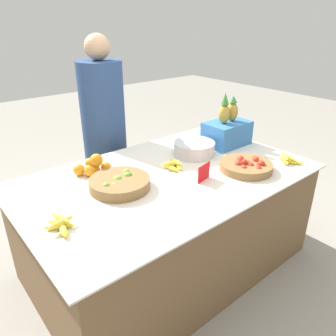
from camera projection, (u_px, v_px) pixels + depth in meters
ground_plane at (168, 262)px, 2.41m from camera, size 12.00×12.00×0.00m
market_table at (168, 221)px, 2.26m from camera, size 1.88×1.15×0.71m
lime_bowl at (120, 183)px, 1.93m from camera, size 0.36×0.36×0.08m
tomato_basket at (247, 166)px, 2.16m from camera, size 0.35×0.35×0.09m
orange_pile at (93, 166)px, 2.09m from camera, size 0.23×0.14×0.14m
metal_bowl at (194, 149)px, 2.40m from camera, size 0.30×0.30×0.10m
price_sign at (204, 173)px, 2.02m from camera, size 0.12×0.03×0.11m
produce_crate at (227, 130)px, 2.56m from camera, size 0.35×0.24×0.42m
banana_bunch_back_center at (174, 165)px, 2.19m from camera, size 0.16×0.15×0.06m
banana_bunch_front_left at (61, 224)px, 1.57m from camera, size 0.15×0.21×0.06m
banana_bunch_front_right at (288, 159)px, 2.28m from camera, size 0.15×0.19×0.06m
vendor_person at (105, 139)px, 2.76m from camera, size 0.36×0.36×1.53m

